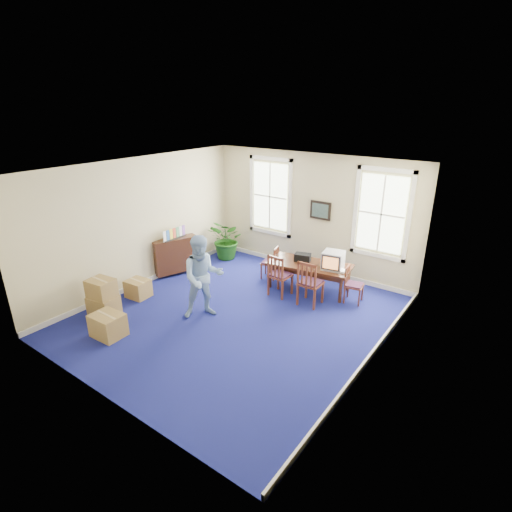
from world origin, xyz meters
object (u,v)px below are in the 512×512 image
Objects in this scene: chair_near_left at (280,275)px; credenza at (176,258)px; conference_table at (309,276)px; cardboard_boxes at (113,298)px; man at (203,277)px; crt_tv at (333,260)px; potted_plant at (228,240)px.

chair_near_left is 3.03m from credenza.
cardboard_boxes is at bearing -135.82° from conference_table.
man reaches higher than credenza.
credenza is (-3.97, -1.33, -0.43)m from crt_tv.
man is at bearing -135.47° from crt_tv.
chair_near_left is 2.77m from potted_plant.
man is 1.55× the size of potted_plant.
crt_tv is at bearing 47.82° from cardboard_boxes.
man is 1.54× the size of credenza.
potted_plant is (-2.96, 0.41, 0.25)m from conference_table.
chair_near_left is 0.88× the size of credenza.
man reaches higher than chair_near_left.
conference_table is at bearing 174.20° from crt_tv.
potted_plant is at bearing 163.43° from conference_table.
chair_near_left is 2.03m from man.
crt_tv is 5.05m from cardboard_boxes.
chair_near_left is at bearing -23.22° from potted_plant.
credenza reaches higher than cardboard_boxes.
credenza is (-3.38, -1.28, 0.13)m from conference_table.
credenza is 0.76× the size of cardboard_boxes.
conference_table is at bearing -117.97° from chair_near_left.
cardboard_boxes is at bearing -55.85° from credenza.
crt_tv reaches higher than credenza.
crt_tv is at bearing -140.98° from chair_near_left.
crt_tv is 4.21m from credenza.
credenza is at bearing 14.34° from chair_near_left.
chair_near_left is 0.67× the size of cardboard_boxes.
man is at bearing 69.24° from chair_near_left.
chair_near_left reaches higher than credenza.
chair_near_left is (-1.00, -0.73, -0.37)m from crt_tv.
crt_tv reaches higher than conference_table.
conference_table is 2.85m from man.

